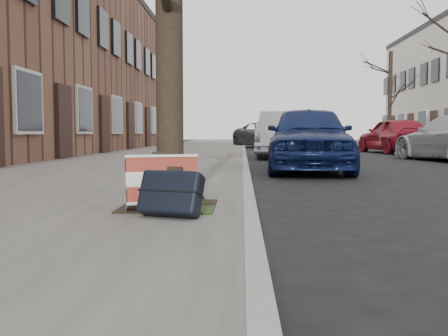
{
  "coord_description": "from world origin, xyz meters",
  "views": [
    {
      "loc": [
        -1.33,
        -3.35,
        0.8
      ],
      "look_at": [
        -1.48,
        0.8,
        0.51
      ],
      "focal_mm": 40.0,
      "sensor_mm": 36.0,
      "label": 1
    }
  ],
  "objects_px": {
    "car_near_front": "(308,138)",
    "car_near_mid": "(285,134)",
    "suitcase_navy": "(171,193)",
    "suitcase_red": "(162,183)"
  },
  "relations": [
    {
      "from": "car_near_front",
      "to": "car_near_mid",
      "type": "distance_m",
      "value": 5.97
    },
    {
      "from": "car_near_mid",
      "to": "suitcase_navy",
      "type": "bearing_deg",
      "value": -92.54
    },
    {
      "from": "car_near_front",
      "to": "car_near_mid",
      "type": "xyz_separation_m",
      "value": [
        0.03,
        5.97,
        0.06
      ]
    },
    {
      "from": "suitcase_navy",
      "to": "suitcase_red",
      "type": "bearing_deg",
      "value": 126.48
    },
    {
      "from": "car_near_front",
      "to": "car_near_mid",
      "type": "bearing_deg",
      "value": 93.63
    },
    {
      "from": "car_near_mid",
      "to": "suitcase_red",
      "type": "bearing_deg",
      "value": -93.44
    },
    {
      "from": "car_near_front",
      "to": "suitcase_navy",
      "type": "bearing_deg",
      "value": -102.83
    },
    {
      "from": "suitcase_red",
      "to": "car_near_mid",
      "type": "bearing_deg",
      "value": 63.09
    },
    {
      "from": "suitcase_navy",
      "to": "car_near_mid",
      "type": "bearing_deg",
      "value": 98.32
    },
    {
      "from": "suitcase_navy",
      "to": "car_near_mid",
      "type": "relative_size",
      "value": 0.11
    }
  ]
}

